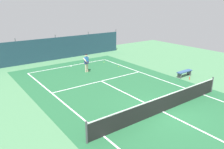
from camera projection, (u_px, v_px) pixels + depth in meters
name	position (u px, v px, depth m)	size (l,w,h in m)	color
ground_plane	(163.00, 112.00, 12.73)	(36.00, 36.00, 0.00)	#4C8456
court_surface	(163.00, 112.00, 12.73)	(11.02, 26.60, 0.01)	#236038
tennis_net	(163.00, 104.00, 12.57)	(10.12, 0.10, 1.10)	black
back_fence	(55.00, 53.00, 24.43)	(16.30, 0.98, 2.70)	#1E3D4C
tennis_player	(86.00, 62.00, 19.64)	(0.63, 0.80, 1.64)	beige
tennis_ball_near_player	(104.00, 62.00, 23.00)	(0.07, 0.07, 0.07)	#CCDB33
tennis_ball_midcourt	(118.00, 66.00, 21.57)	(0.07, 0.07, 0.07)	#CCDB33
parked_car	(39.00, 48.00, 25.76)	(2.41, 4.39, 1.68)	black
courtside_bench	(185.00, 72.00, 18.62)	(1.60, 0.40, 0.49)	#335184
water_bottle	(190.00, 78.00, 17.96)	(0.08, 0.08, 0.24)	#D84C38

